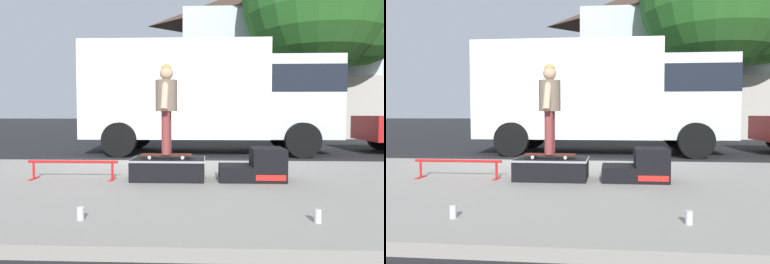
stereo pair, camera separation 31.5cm
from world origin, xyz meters
TOP-DOWN VIEW (x-y plane):
  - ground_plane at (0.00, 0.00)m, footprint 140.00×140.00m
  - sidewalk_slab at (0.00, -3.00)m, footprint 50.00×5.00m
  - skate_box at (0.58, -2.70)m, footprint 1.11×0.68m
  - kicker_ramp at (1.93, -2.70)m, footprint 0.98×0.63m
  - grind_rail at (-0.88, -2.78)m, footprint 1.38×0.28m
  - skateboard at (0.55, -2.73)m, footprint 0.78×0.21m
  - skater_kid at (0.55, -2.73)m, footprint 0.33×0.70m
  - soda_can at (2.19, -4.83)m, footprint 0.07×0.07m
  - soda_can_b at (-0.02, -4.84)m, footprint 0.07×0.07m
  - box_truck at (1.26, 2.20)m, footprint 6.91×2.63m
  - street_tree_main at (6.00, 7.01)m, footprint 6.74×6.13m
  - house_behind at (4.52, 12.04)m, footprint 9.54×8.22m

SIDE VIEW (x-z plane):
  - ground_plane at x=0.00m, z-range 0.00..0.00m
  - sidewalk_slab at x=0.00m, z-range 0.00..0.12m
  - soda_can at x=2.19m, z-range 0.12..0.25m
  - soda_can_b at x=-0.02m, z-range 0.12..0.25m
  - skate_box at x=0.58m, z-range 0.13..0.45m
  - kicker_ramp at x=1.93m, z-range 0.08..0.57m
  - grind_rail at x=-0.88m, z-range 0.19..0.49m
  - skateboard at x=0.55m, z-range 0.46..0.53m
  - skater_kid at x=0.55m, z-range 0.63..2.00m
  - box_truck at x=1.26m, z-range 0.18..3.23m
  - house_behind at x=4.52m, z-range 0.04..8.44m
  - street_tree_main at x=6.00m, z-range 1.21..10.10m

